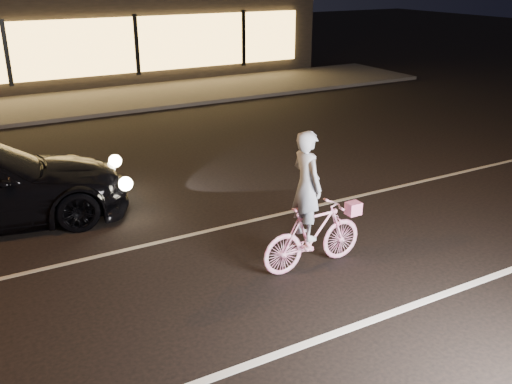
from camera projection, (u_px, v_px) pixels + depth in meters
ground at (174, 309)px, 7.62m from camera, size 90.00×90.00×0.00m
lane_stripe_near at (224, 374)px, 6.40m from camera, size 60.00×0.12×0.01m
lane_stripe_far at (128, 249)px, 9.24m from camera, size 60.00×0.10×0.01m
sidewalk at (22, 109)px, 18.14m from camera, size 30.00×4.00×0.12m
cyclist at (312, 221)px, 8.43m from camera, size 1.72×0.59×2.16m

